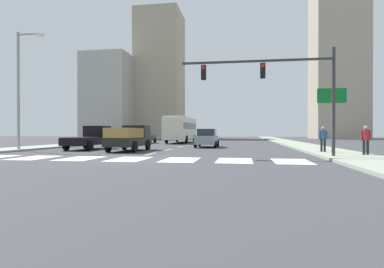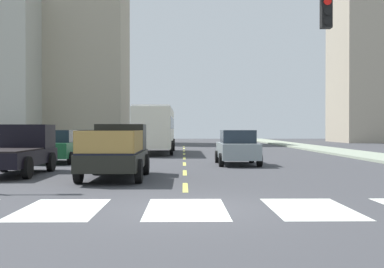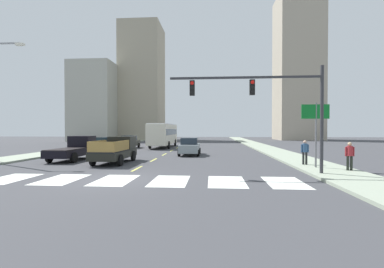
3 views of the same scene
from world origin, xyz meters
name	(u,v)px [view 3 (image 3 of 3)]	position (x,y,z in m)	size (l,w,h in m)	color
ground_plane	(115,180)	(0.00, 0.00, 0.00)	(160.00, 160.00, 0.00)	#3D3D42
sidewalk_right	(274,151)	(11.80, 18.00, 0.07)	(3.27, 110.00, 0.15)	#94A08A
sidewalk_left	(72,150)	(-11.80, 18.00, 0.07)	(3.27, 110.00, 0.15)	#94A08A
crosswalk_stripe_1	(10,179)	(-5.52, 0.00, 0.00)	(1.77, 3.04, 0.01)	silver
crosswalk_stripe_2	(62,179)	(-2.76, 0.00, 0.00)	(1.77, 3.04, 0.01)	silver
crosswalk_stripe_3	(115,180)	(0.00, 0.00, 0.00)	(1.77, 3.04, 0.01)	silver
crosswalk_stripe_4	(170,181)	(2.76, 0.00, 0.00)	(1.77, 3.04, 0.01)	silver
crosswalk_stripe_5	(227,182)	(5.52, 0.00, 0.00)	(1.77, 3.04, 0.01)	silver
crosswalk_stripe_6	(285,182)	(8.29, 0.00, 0.00)	(1.77, 3.04, 0.01)	silver
lane_dash_0	(137,169)	(0.00, 4.00, 0.00)	(0.16, 2.40, 0.01)	#D1CF54
lane_dash_1	(154,160)	(0.00, 9.00, 0.00)	(0.16, 2.40, 0.01)	#D1CF54
lane_dash_2	(164,154)	(0.00, 14.00, 0.00)	(0.16, 2.40, 0.01)	#D1CF54
lane_dash_3	(172,151)	(0.00, 19.00, 0.00)	(0.16, 2.40, 0.01)	#D1CF54
lane_dash_4	(177,148)	(0.00, 24.00, 0.00)	(0.16, 2.40, 0.01)	#D1CF54
lane_dash_5	(181,146)	(0.00, 29.00, 0.00)	(0.16, 2.40, 0.01)	#D1CF54
lane_dash_6	(184,144)	(0.00, 34.00, 0.00)	(0.16, 2.40, 0.01)	#D1CF54
lane_dash_7	(187,143)	(0.00, 39.00, 0.00)	(0.16, 2.40, 0.01)	#D1CF54
pickup_stakebed	(117,150)	(-2.49, 7.15, 0.94)	(2.18, 5.20, 1.96)	black
pickup_dark	(75,149)	(-6.56, 8.65, 0.92)	(2.18, 5.20, 1.96)	black
city_bus	(163,134)	(-2.11, 25.05, 1.95)	(2.72, 10.80, 3.32)	beige
sedan_near_right	(105,145)	(-6.58, 14.98, 0.86)	(2.02, 4.40, 1.72)	#1E5B33
sedan_near_left	(190,146)	(2.63, 13.47, 0.86)	(2.02, 4.40, 1.72)	gray
sedan_mid	(129,142)	(-6.33, 22.76, 0.86)	(2.02, 4.40, 1.72)	black
traffic_signal_gantry	(272,99)	(8.12, 2.06, 4.18)	(8.39, 0.27, 6.00)	#2D2D33
direction_sign_green	(316,121)	(11.30, 4.39, 3.03)	(1.70, 0.12, 4.20)	slate
pedestrian_waiting	(350,154)	(12.81, 3.23, 1.12)	(0.53, 0.34, 1.64)	black
pedestrian_walking	(305,150)	(11.11, 5.74, 1.12)	(0.53, 0.34, 1.64)	black
tower_tall_centre	(142,83)	(-12.29, 52.65, 13.99)	(9.52, 10.01, 27.98)	#9E947E
block_mid_left	(98,103)	(-21.46, 47.46, 8.68)	(9.20, 11.66, 17.36)	#AAA99C
block_mid_right	(298,68)	(25.92, 55.61, 17.65)	(10.15, 10.27, 35.30)	#AB9E89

